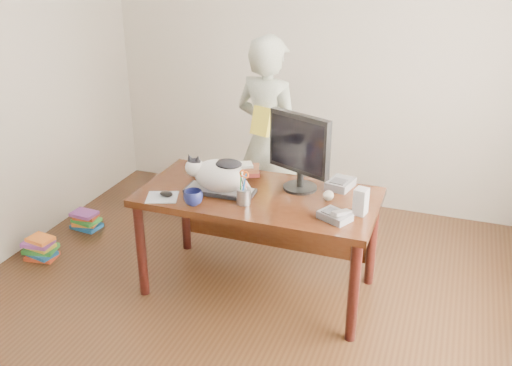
% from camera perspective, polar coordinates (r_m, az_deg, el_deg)
% --- Properties ---
extents(room, '(4.50, 4.50, 4.50)m').
position_cam_1_polar(room, '(3.10, -3.49, 4.62)').
color(room, black).
rests_on(room, ground).
extents(desk, '(1.60, 0.80, 0.75)m').
position_cam_1_polar(desk, '(3.97, 0.63, -2.57)').
color(desk, black).
rests_on(desk, ground).
extents(keyboard, '(0.48, 0.19, 0.03)m').
position_cam_1_polar(keyboard, '(3.86, -3.63, -0.76)').
color(keyboard, black).
rests_on(keyboard, desk).
extents(cat, '(0.46, 0.25, 0.26)m').
position_cam_1_polar(cat, '(3.82, -3.89, 0.91)').
color(cat, white).
rests_on(cat, keyboard).
extents(monitor, '(0.46, 0.31, 0.54)m').
position_cam_1_polar(monitor, '(3.80, 4.36, 3.50)').
color(monitor, black).
rests_on(monitor, desk).
extents(pen_cup, '(0.12, 0.12, 0.24)m').
position_cam_1_polar(pen_cup, '(3.68, -1.24, -1.14)').
color(pen_cup, gray).
rests_on(pen_cup, desk).
extents(mousepad, '(0.25, 0.24, 0.00)m').
position_cam_1_polar(mousepad, '(3.84, -9.36, -1.40)').
color(mousepad, '#ACB2B8').
rests_on(mousepad, desk).
extents(mouse, '(0.11, 0.09, 0.04)m').
position_cam_1_polar(mouse, '(3.84, -8.97, -1.07)').
color(mouse, black).
rests_on(mouse, mousepad).
extents(coffee_mug, '(0.17, 0.17, 0.10)m').
position_cam_1_polar(coffee_mug, '(3.69, -6.30, -1.47)').
color(coffee_mug, '#0C1033').
rests_on(coffee_mug, desk).
extents(phone, '(0.23, 0.20, 0.09)m').
position_cam_1_polar(phone, '(3.52, 7.96, -3.24)').
color(phone, '#5E5E62').
rests_on(phone, desk).
extents(speaker, '(0.09, 0.10, 0.17)m').
position_cam_1_polar(speaker, '(3.59, 10.44, -1.83)').
color(speaker, '#A4A5A7').
rests_on(speaker, desk).
extents(baseball, '(0.07, 0.07, 0.07)m').
position_cam_1_polar(baseball, '(3.76, 7.25, -1.25)').
color(baseball, silver).
rests_on(baseball, desk).
extents(book_stack, '(0.26, 0.23, 0.08)m').
position_cam_1_polar(book_stack, '(4.14, -1.14, 1.34)').
color(book_stack, '#481413').
rests_on(book_stack, desk).
extents(calculator, '(0.19, 0.23, 0.06)m').
position_cam_1_polar(calculator, '(3.96, 8.44, -0.08)').
color(calculator, '#5E5E62').
rests_on(calculator, desk).
extents(person, '(0.71, 0.58, 1.68)m').
position_cam_1_polar(person, '(4.57, 1.25, 4.29)').
color(person, beige).
rests_on(person, ground).
extents(held_book, '(0.18, 0.14, 0.22)m').
position_cam_1_polar(held_book, '(4.35, 0.55, 6.20)').
color(held_book, yellow).
rests_on(held_book, person).
extents(book_pile_a, '(0.27, 0.22, 0.18)m').
position_cam_1_polar(book_pile_a, '(4.82, -20.73, -6.12)').
color(book_pile_a, '#A63317').
rests_on(book_pile_a, ground).
extents(book_pile_b, '(0.26, 0.20, 0.15)m').
position_cam_1_polar(book_pile_b, '(5.18, -16.64, -3.59)').
color(book_pile_b, '#164F89').
rests_on(book_pile_b, ground).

